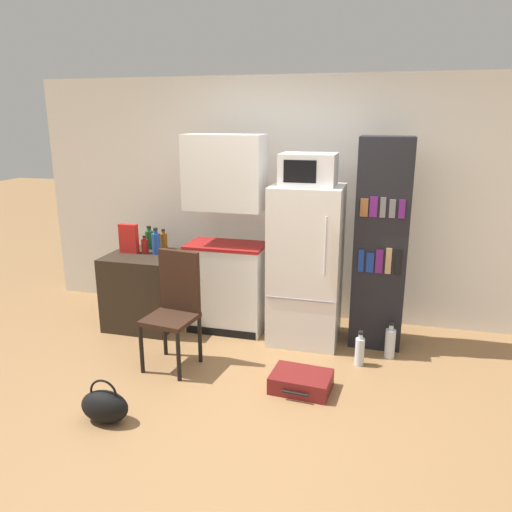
% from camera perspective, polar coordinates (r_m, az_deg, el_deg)
% --- Properties ---
extents(ground_plane, '(24.00, 24.00, 0.00)m').
position_cam_1_polar(ground_plane, '(3.92, -0.23, -17.09)').
color(ground_plane, olive).
extents(wall_back, '(6.40, 0.10, 2.53)m').
position_cam_1_polar(wall_back, '(5.30, 7.59, 6.20)').
color(wall_back, white).
rests_on(wall_back, ground_plane).
extents(side_table, '(0.68, 0.68, 0.77)m').
position_cam_1_polar(side_table, '(5.34, -12.63, -3.74)').
color(side_table, '#2D2319').
rests_on(side_table, ground_plane).
extents(kitchen_hutch, '(0.78, 0.45, 1.96)m').
position_cam_1_polar(kitchen_hutch, '(4.96, -3.45, 1.55)').
color(kitchen_hutch, silver).
rests_on(kitchen_hutch, ground_plane).
extents(refrigerator, '(0.66, 0.59, 1.52)m').
position_cam_1_polar(refrigerator, '(4.76, 5.71, -1.07)').
color(refrigerator, white).
rests_on(refrigerator, ground_plane).
extents(microwave, '(0.50, 0.39, 0.29)m').
position_cam_1_polar(microwave, '(4.58, 6.01, 9.81)').
color(microwave, silver).
rests_on(microwave, refrigerator).
extents(bookshelf, '(0.48, 0.37, 1.96)m').
position_cam_1_polar(bookshelf, '(4.75, 14.04, 1.24)').
color(bookshelf, black).
rests_on(bookshelf, ground_plane).
extents(bottle_amber_beer, '(0.08, 0.08, 0.21)m').
position_cam_1_polar(bottle_amber_beer, '(5.36, -10.51, 1.74)').
color(bottle_amber_beer, brown).
rests_on(bottle_amber_beer, side_table).
extents(bottle_green_tall, '(0.09, 0.09, 0.24)m').
position_cam_1_polar(bottle_green_tall, '(5.41, -12.07, 1.91)').
color(bottle_green_tall, '#1E6028').
rests_on(bottle_green_tall, side_table).
extents(bottle_ketchup_red, '(0.07, 0.07, 0.18)m').
position_cam_1_polar(bottle_ketchup_red, '(5.24, -12.59, 1.15)').
color(bottle_ketchup_red, '#AD1914').
rests_on(bottle_ketchup_red, side_table).
extents(bottle_blue_soda, '(0.09, 0.09, 0.27)m').
position_cam_1_polar(bottle_blue_soda, '(5.18, -11.34, 1.47)').
color(bottle_blue_soda, '#1E47A3').
rests_on(bottle_blue_soda, side_table).
extents(cereal_box, '(0.19, 0.07, 0.30)m').
position_cam_1_polar(cereal_box, '(5.28, -14.34, 1.96)').
color(cereal_box, red).
rests_on(cereal_box, side_table).
extents(chair, '(0.45, 0.45, 1.01)m').
position_cam_1_polar(chair, '(4.39, -9.19, -5.10)').
color(chair, black).
rests_on(chair, ground_plane).
extents(suitcase_large_flat, '(0.50, 0.39, 0.14)m').
position_cam_1_polar(suitcase_large_flat, '(4.14, 5.17, -14.10)').
color(suitcase_large_flat, maroon).
rests_on(suitcase_large_flat, ground_plane).
extents(handbag, '(0.36, 0.20, 0.33)m').
position_cam_1_polar(handbag, '(3.88, -16.91, -16.09)').
color(handbag, black).
rests_on(handbag, ground_plane).
extents(water_bottle_front, '(0.09, 0.09, 0.35)m').
position_cam_1_polar(water_bottle_front, '(4.75, 15.08, -9.54)').
color(water_bottle_front, silver).
rests_on(water_bottle_front, ground_plane).
extents(water_bottle_middle, '(0.08, 0.08, 0.32)m').
position_cam_1_polar(water_bottle_middle, '(4.56, 11.76, -10.57)').
color(water_bottle_middle, silver).
rests_on(water_bottle_middle, ground_plane).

